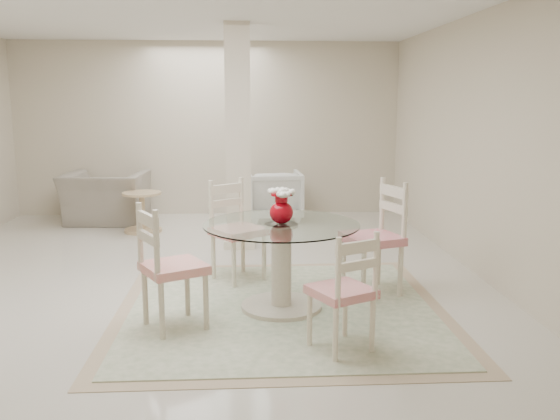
{
  "coord_description": "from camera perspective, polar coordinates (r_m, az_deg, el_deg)",
  "views": [
    {
      "loc": [
        0.59,
        -5.93,
        1.81
      ],
      "look_at": [
        0.89,
        -0.81,
        0.85
      ],
      "focal_mm": 38.0,
      "sensor_mm": 36.0,
      "label": 1
    }
  ],
  "objects": [
    {
      "name": "ground",
      "position": [
        6.23,
        -8.65,
        -6.42
      ],
      "size": [
        7.0,
        7.0,
        0.0
      ],
      "primitive_type": "plane",
      "color": "beige",
      "rests_on": "ground"
    },
    {
      "name": "room_shell",
      "position": [
        5.96,
        -9.15,
        10.9
      ],
      "size": [
        6.02,
        7.02,
        2.71
      ],
      "color": "beige",
      "rests_on": "ground"
    },
    {
      "name": "column",
      "position": [
        7.25,
        -4.04,
        6.93
      ],
      "size": [
        0.3,
        0.3,
        2.7
      ],
      "primitive_type": "cube",
      "color": "beige",
      "rests_on": "ground"
    },
    {
      "name": "area_rug",
      "position": [
        5.25,
        0.13,
        -9.48
      ],
      "size": [
        2.85,
        2.85,
        0.02
      ],
      "color": "tan",
      "rests_on": "ground"
    },
    {
      "name": "dining_table",
      "position": [
        5.13,
        0.13,
        -5.45
      ],
      "size": [
        1.33,
        1.33,
        0.77
      ],
      "rotation": [
        0.0,
        0.0,
        0.41
      ],
      "color": "beige",
      "rests_on": "ground"
    },
    {
      "name": "red_vase",
      "position": [
        5.01,
        0.14,
        0.39
      ],
      "size": [
        0.24,
        0.22,
        0.31
      ],
      "color": "#A40511",
      "rests_on": "dining_table"
    },
    {
      "name": "dining_chair_east",
      "position": [
        5.6,
        9.57,
        -1.79
      ],
      "size": [
        0.6,
        0.6,
        1.18
      ],
      "rotation": [
        0.0,
        0.0,
        -1.25
      ],
      "color": "#EFE0C5",
      "rests_on": "ground"
    },
    {
      "name": "dining_chair_north",
      "position": [
        5.98,
        -4.45,
        -1.2
      ],
      "size": [
        0.63,
        0.63,
        1.12
      ],
      "rotation": [
        0.0,
        0.0,
        0.62
      ],
      "color": "beige",
      "rests_on": "ground"
    },
    {
      "name": "dining_chair_west",
      "position": [
        4.71,
        -11.01,
        -4.61
      ],
      "size": [
        0.61,
        0.61,
        1.12
      ],
      "rotation": [
        0.0,
        0.0,
        2.07
      ],
      "color": "beige",
      "rests_on": "ground"
    },
    {
      "name": "dining_chair_south",
      "position": [
        4.26,
        6.44,
        -7.05
      ],
      "size": [
        0.54,
        0.54,
        1.0
      ],
      "rotation": [
        0.0,
        0.0,
        3.62
      ],
      "color": "#F6E7CA",
      "rests_on": "ground"
    },
    {
      "name": "recliner_taupe",
      "position": [
        9.16,
        -16.41,
        1.14
      ],
      "size": [
        1.23,
        1.1,
        0.75
      ],
      "primitive_type": "imported",
      "rotation": [
        0.0,
        0.0,
        3.06
      ],
      "color": "gray",
      "rests_on": "ground"
    },
    {
      "name": "armchair_white",
      "position": [
        8.97,
        -0.58,
        1.4
      ],
      "size": [
        0.85,
        0.87,
        0.76
      ],
      "primitive_type": "imported",
      "rotation": [
        0.0,
        0.0,
        3.19
      ],
      "color": "white",
      "rests_on": "ground"
    },
    {
      "name": "side_table",
      "position": [
        8.41,
        -13.09,
        -0.34
      ],
      "size": [
        0.53,
        0.53,
        0.56
      ],
      "color": "#D4BB82",
      "rests_on": "ground"
    }
  ]
}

